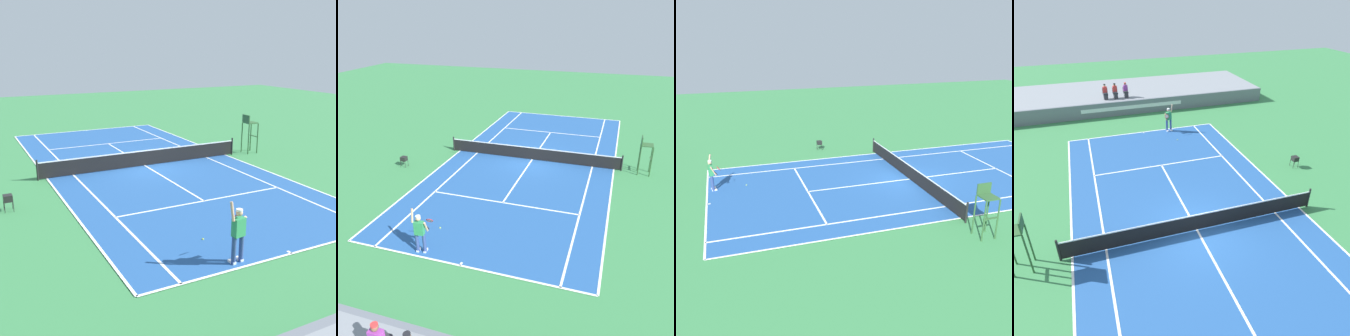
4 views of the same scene
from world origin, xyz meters
TOP-DOWN VIEW (x-y plane):
  - ground_plane at (0.00, 0.00)m, footprint 80.00×80.00m
  - court at (0.00, 0.00)m, footprint 11.08×23.88m
  - net at (0.00, 0.00)m, footprint 11.98×0.10m
  - tennis_player at (1.94, 11.54)m, footprint 0.75×0.71m
  - tennis_ball at (2.05, 9.68)m, footprint 0.07×0.07m
  - umpire_chair at (-7.22, 0.00)m, footprint 0.77×0.77m
  - ball_hopper at (7.78, 3.74)m, footprint 0.36×0.36m

SIDE VIEW (x-z plane):
  - ground_plane at x=0.00m, z-range 0.00..0.00m
  - court at x=0.00m, z-range 0.00..0.02m
  - tennis_ball at x=2.05m, z-range 0.00..0.07m
  - net at x=0.00m, z-range -0.01..1.06m
  - ball_hopper at x=7.78m, z-range 0.22..0.92m
  - tennis_player at x=1.94m, z-range -0.05..2.04m
  - umpire_chair at x=-7.22m, z-range 0.34..2.78m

